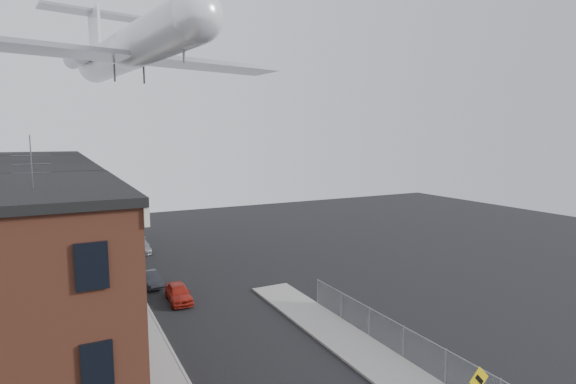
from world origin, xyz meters
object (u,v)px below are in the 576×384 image
car_near (178,293)px  car_mid (150,279)px  street_tree (113,237)px  utility_pole (124,249)px  airplane (130,49)px  car_far (141,246)px

car_near → car_mid: size_ratio=1.09×
street_tree → car_mid: 5.58m
utility_pole → airplane: airplane is taller
car_near → airplane: (-1.24, 9.85, 18.92)m
utility_pole → car_mid: bearing=65.6°
car_near → airplane: bearing=99.7°
car_mid → street_tree: bearing=111.2°
street_tree → airplane: airplane is taller
street_tree → airplane: (2.24, 1.12, 16.14)m
utility_pole → street_tree: utility_pole is taller
car_mid → airplane: airplane is taller
street_tree → car_mid: (2.26, -4.23, -2.86)m
street_tree → car_far: 8.57m
utility_pole → car_near: 5.65m
street_tree → car_near: size_ratio=1.33×
utility_pole → car_near: bearing=17.5°
utility_pole → street_tree: 10.00m
car_near → airplane: 21.37m
utility_pole → car_near: (3.80, 1.20, -4.01)m
utility_pole → car_far: (3.80, 17.22, -4.07)m
car_far → car_mid: bearing=-93.4°
car_far → utility_pole: bearing=-99.8°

